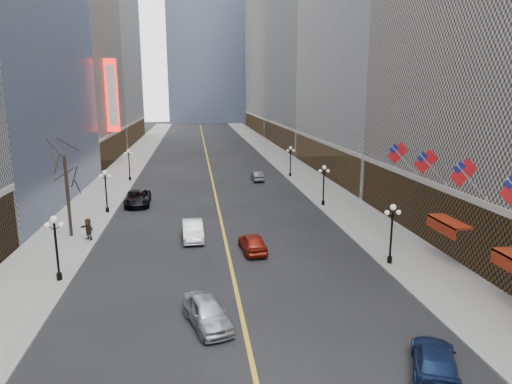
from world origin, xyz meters
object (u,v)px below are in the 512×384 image
object	(u,v)px
car_nb_mid	(193,230)
car_sb_far	(257,176)
streetlamp_west_3	(129,161)
car_sb_near	(435,360)
streetlamp_east_3	(290,158)
car_nb_near	(207,312)
car_sb_mid	(253,243)
streetlamp_east_2	(324,181)
car_nb_far	(138,198)
streetlamp_west_2	(106,187)
streetlamp_east_1	(392,228)
streetlamp_west_1	(56,241)

from	to	relation	value
car_nb_mid	car_sb_far	world-z (taller)	car_nb_mid
streetlamp_west_3	car_sb_near	xyz separation A→B (m)	(19.96, -49.15, -2.21)
streetlamp_east_3	car_sb_far	bearing A→B (deg)	-158.42
streetlamp_east_3	car_nb_near	bearing A→B (deg)	-107.69
car_nb_near	car_sb_near	size ratio (longest dim) A/B	0.97
streetlamp_east_3	car_sb_mid	distance (m)	33.32
streetlamp_east_2	streetlamp_west_3	bearing A→B (deg)	142.67
streetlamp_east_3	car_nb_far	distance (m)	25.55
streetlamp_east_3	streetlamp_west_2	xyz separation A→B (m)	(-23.60, -18.00, 0.00)
car_nb_mid	car_sb_near	xyz separation A→B (m)	(10.95, -21.26, -0.12)
streetlamp_east_1	streetlamp_east_2	bearing A→B (deg)	90.00
streetlamp_west_2	car_sb_near	world-z (taller)	streetlamp_west_2
car_nb_near	car_nb_mid	bearing A→B (deg)	76.33
streetlamp_west_3	car_sb_mid	distance (m)	34.71
streetlamp_east_1	streetlamp_east_3	xyz separation A→B (m)	(0.00, 36.00, 0.00)
streetlamp_east_1	streetlamp_west_2	xyz separation A→B (m)	(-23.60, 18.00, 0.00)
car_sb_mid	car_sb_near	bearing A→B (deg)	104.72
streetlamp_west_2	car_sb_mid	distance (m)	19.62
streetlamp_east_3	car_nb_mid	distance (m)	31.55
car_nb_near	streetlamp_east_1	bearing A→B (deg)	11.13
streetlamp_east_1	streetlamp_east_2	size ratio (longest dim) A/B	1.00
streetlamp_east_2	streetlamp_east_3	size ratio (longest dim) A/B	1.00
streetlamp_west_1	car_nb_near	size ratio (longest dim) A/B	0.98
car_nb_near	car_nb_far	world-z (taller)	car_nb_far
streetlamp_west_3	car_sb_mid	bearing A→B (deg)	-66.53
car_nb_mid	car_sb_mid	size ratio (longest dim) A/B	1.10
streetlamp_east_1	car_sb_far	xyz separation A→B (m)	(-5.31, 33.90, -2.21)
streetlamp_east_2	car_sb_near	distance (m)	31.44
car_nb_far	car_sb_mid	distance (m)	20.32
streetlamp_west_1	car_sb_mid	size ratio (longest dim) A/B	1.01
streetlamp_west_3	car_nb_far	xyz separation A→B (m)	(2.80, -14.70, -2.08)
streetlamp_east_1	car_nb_mid	world-z (taller)	streetlamp_east_1
streetlamp_west_2	car_nb_far	bearing A→B (deg)	49.71
streetlamp_east_3	streetlamp_west_3	distance (m)	23.60
streetlamp_east_2	car_nb_mid	bearing A→B (deg)	-145.85
streetlamp_west_1	car_nb_near	distance (m)	12.38
streetlamp_east_2	streetlamp_west_2	size ratio (longest dim) A/B	1.00
car_sb_far	car_sb_mid	bearing A→B (deg)	81.02
streetlamp_west_2	car_nb_near	distance (m)	27.18
streetlamp_west_1	car_nb_far	distance (m)	21.59
car_nb_mid	car_sb_mid	distance (m)	6.16
streetlamp_west_2	car_sb_far	distance (m)	24.34
streetlamp_east_1	streetlamp_east_2	distance (m)	18.00
streetlamp_west_2	streetlamp_west_3	size ratio (longest dim) A/B	1.00
car_nb_near	car_sb_far	bearing A→B (deg)	61.73
streetlamp_west_2	car_nb_mid	bearing A→B (deg)	-47.68
car_nb_mid	car_sb_mid	bearing A→B (deg)	-41.52
streetlamp_east_2	car_sb_near	world-z (taller)	streetlamp_east_2
streetlamp_west_3	car_sb_mid	xyz separation A→B (m)	(13.80, -31.78, -2.14)
streetlamp_east_2	car_nb_near	xyz separation A→B (m)	(-13.80, -25.26, -2.11)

